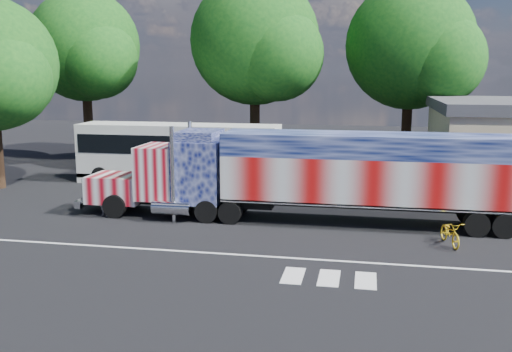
% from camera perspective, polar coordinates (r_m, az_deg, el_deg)
% --- Properties ---
extents(ground, '(100.00, 100.00, 0.00)m').
position_cam_1_polar(ground, '(24.45, -1.36, -5.64)').
color(ground, black).
extents(lane_markings, '(30.00, 2.67, 0.01)m').
position_cam_1_polar(lane_markings, '(20.60, 1.07, -8.74)').
color(lane_markings, silver).
rests_on(lane_markings, ground).
extents(semi_truck, '(20.50, 3.24, 4.37)m').
position_cam_1_polar(semi_truck, '(25.80, 6.00, 0.29)').
color(semi_truck, black).
rests_on(semi_truck, ground).
extents(coach_bus, '(12.36, 2.88, 3.60)m').
position_cam_1_polar(coach_bus, '(35.21, -7.72, 2.34)').
color(coach_bus, white).
rests_on(coach_bus, ground).
extents(woman, '(0.58, 0.42, 1.49)m').
position_cam_1_polar(woman, '(27.92, -14.92, -2.37)').
color(woman, slate).
rests_on(woman, ground).
extents(bicycle, '(1.08, 2.00, 1.00)m').
position_cam_1_polar(bicycle, '(23.84, 18.85, -5.39)').
color(bicycle, gold).
rests_on(bicycle, ground).
extents(tree_ne_a, '(9.35, 8.90, 13.00)m').
position_cam_1_polar(tree_ne_a, '(41.81, 15.38, 12.44)').
color(tree_ne_a, black).
rests_on(tree_ne_a, ground).
extents(tree_nw_a, '(8.65, 8.24, 12.73)m').
position_cam_1_polar(tree_nw_a, '(45.47, -16.66, 12.27)').
color(tree_nw_a, black).
rests_on(tree_nw_a, ground).
extents(tree_n_mid, '(9.45, 9.00, 13.38)m').
position_cam_1_polar(tree_n_mid, '(40.82, 0.08, 13.33)').
color(tree_n_mid, black).
rests_on(tree_n_mid, ground).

